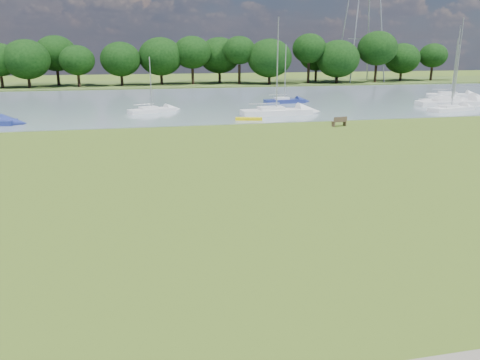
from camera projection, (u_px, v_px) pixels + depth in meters
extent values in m
plane|color=olive|center=(271.00, 198.00, 22.38)|extent=(220.00, 220.00, 0.00)
cube|color=gray|center=(184.00, 102.00, 61.85)|extent=(220.00, 40.00, 0.10)
cube|color=#4C6626|center=(169.00, 85.00, 90.05)|extent=(220.00, 20.00, 0.40)
cube|color=brown|center=(333.00, 124.00, 42.36)|extent=(0.16, 0.43, 0.44)
cube|color=brown|center=(345.00, 123.00, 42.83)|extent=(0.16, 0.43, 0.44)
cube|color=brown|center=(339.00, 121.00, 42.54)|extent=(1.48, 0.69, 0.05)
cube|color=brown|center=(340.00, 119.00, 42.31)|extent=(1.41, 0.32, 0.43)
cube|color=yellow|center=(249.00, 119.00, 45.82)|extent=(2.70, 1.22, 0.26)
cylinder|color=black|center=(36.00, 77.00, 81.07)|extent=(0.45, 0.45, 3.43)
ellipsoid|color=black|center=(33.00, 52.00, 79.92)|extent=(6.30, 6.30, 5.35)
cylinder|color=black|center=(78.00, 76.00, 82.46)|extent=(0.45, 0.45, 3.69)
ellipsoid|color=black|center=(76.00, 49.00, 81.23)|extent=(7.20, 7.20, 6.12)
cylinder|color=black|center=(119.00, 78.00, 84.00)|extent=(0.45, 0.45, 2.91)
ellipsoid|color=black|center=(118.00, 57.00, 83.02)|extent=(8.10, 8.10, 6.88)
cylinder|color=black|center=(159.00, 76.00, 85.39)|extent=(0.45, 0.45, 3.17)
ellipsoid|color=black|center=(158.00, 55.00, 84.33)|extent=(6.30, 6.30, 5.35)
cylinder|color=black|center=(197.00, 75.00, 86.79)|extent=(0.45, 0.45, 3.43)
ellipsoid|color=black|center=(196.00, 52.00, 85.64)|extent=(7.20, 7.20, 6.12)
cylinder|color=black|center=(234.00, 74.00, 88.18)|extent=(0.45, 0.45, 3.69)
ellipsoid|color=black|center=(234.00, 49.00, 86.94)|extent=(8.10, 8.10, 6.88)
cylinder|color=black|center=(269.00, 76.00, 89.71)|extent=(0.45, 0.45, 2.91)
ellipsoid|color=black|center=(270.00, 57.00, 88.74)|extent=(6.30, 6.30, 5.35)
cylinder|color=black|center=(304.00, 75.00, 91.11)|extent=(0.45, 0.45, 3.17)
ellipsoid|color=black|center=(305.00, 54.00, 90.05)|extent=(7.20, 7.20, 6.12)
cylinder|color=black|center=(337.00, 74.00, 92.50)|extent=(0.45, 0.45, 3.43)
ellipsoid|color=black|center=(339.00, 52.00, 91.35)|extent=(8.10, 8.10, 6.88)
cylinder|color=black|center=(370.00, 72.00, 93.89)|extent=(0.45, 0.45, 3.69)
ellipsoid|color=black|center=(372.00, 49.00, 92.66)|extent=(6.30, 6.30, 5.35)
cylinder|color=black|center=(401.00, 74.00, 95.43)|extent=(0.45, 0.45, 2.91)
ellipsoid|color=black|center=(403.00, 56.00, 94.45)|extent=(7.20, 7.20, 6.12)
cylinder|color=black|center=(432.00, 73.00, 96.82)|extent=(0.45, 0.45, 3.17)
ellipsoid|color=black|center=(434.00, 54.00, 95.76)|extent=(8.10, 8.10, 6.88)
cube|color=white|center=(152.00, 110.00, 51.24)|extent=(5.38, 3.41, 0.60)
cube|color=white|center=(148.00, 107.00, 50.91)|extent=(2.13, 1.78, 0.39)
cylinder|color=#A5A8AD|center=(151.00, 83.00, 50.46)|extent=(0.10, 0.10, 5.49)
cube|color=white|center=(451.00, 102.00, 57.32)|extent=(8.52, 3.37, 0.77)
cube|color=white|center=(446.00, 99.00, 57.13)|extent=(3.11, 2.18, 0.49)
cylinder|color=#A5A8AD|center=(456.00, 64.00, 56.06)|extent=(0.13, 0.13, 8.82)
cube|color=white|center=(451.00, 95.00, 66.70)|extent=(6.75, 3.90, 0.70)
cube|color=white|center=(448.00, 92.00, 66.65)|extent=(2.63, 2.11, 0.45)
cylinder|color=#A5A8AD|center=(455.00, 66.00, 65.62)|extent=(0.12, 0.12, 7.57)
cube|color=navy|center=(285.00, 100.00, 59.75)|extent=(5.29, 1.77, 0.69)
cube|color=white|center=(282.00, 97.00, 59.53)|extent=(1.89, 1.25, 0.44)
cylinder|color=#A5A8AD|center=(285.00, 72.00, 58.78)|extent=(0.12, 0.12, 6.79)
cube|color=white|center=(454.00, 100.00, 59.32)|extent=(8.43, 2.63, 0.77)
cube|color=white|center=(449.00, 97.00, 59.07)|extent=(2.99, 1.94, 0.49)
cylinder|color=#A5A8AD|center=(459.00, 59.00, 57.93)|extent=(0.13, 0.13, 9.80)
cube|color=white|center=(451.00, 108.00, 52.52)|extent=(6.04, 3.06, 0.60)
cube|color=white|center=(449.00, 105.00, 52.22)|extent=(2.29, 1.76, 0.38)
cylinder|color=#A5A8AD|center=(455.00, 76.00, 51.56)|extent=(0.10, 0.10, 6.76)
cube|color=white|center=(276.00, 111.00, 49.46)|extent=(7.54, 2.30, 0.78)
cube|color=white|center=(271.00, 107.00, 49.20)|extent=(2.66, 1.72, 0.50)
cylinder|color=#A5A8AD|center=(277.00, 64.00, 48.15)|extent=(0.13, 0.13, 9.28)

